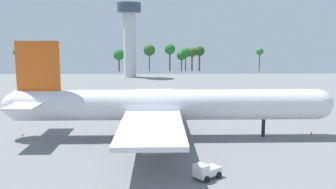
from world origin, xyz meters
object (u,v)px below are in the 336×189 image
baggage_tug (276,104)px  safety_cone_tail (23,135)px  control_tower (129,32)px  catering_truck (206,171)px  safety_cone_nose (311,133)px  cargo_airplane (166,105)px

baggage_tug → safety_cone_tail: bearing=-154.4°
baggage_tug → control_tower: (-46.84, 82.90, 20.65)m
catering_truck → baggage_tug: bearing=63.5°
baggage_tug → safety_cone_nose: (-1.89, -29.07, -0.85)m
baggage_tug → control_tower: size_ratio=0.13×
baggage_tug → catering_truck: baggage_tug is taller
cargo_airplane → catering_truck: bearing=-76.9°
safety_cone_nose → control_tower: bearing=111.9°
cargo_airplane → control_tower: 115.06m
safety_cone_nose → control_tower: (-44.95, 111.97, 21.50)m
baggage_tug → catering_truck: 58.39m
baggage_tug → safety_cone_nose: baggage_tug is taller
cargo_airplane → control_tower: (-15.63, 112.94, 15.52)m
baggage_tug → catering_truck: (-26.06, -52.25, -0.09)m
cargo_airplane → catering_truck: 23.39m
cargo_airplane → catering_truck: cargo_airplane is taller
catering_truck → safety_cone_nose: bearing=43.8°
safety_cone_tail → baggage_tug: bearing=25.6°
cargo_airplane → safety_cone_nose: size_ratio=92.21×
cargo_airplane → safety_cone_nose: (29.33, 0.97, -5.98)m
safety_cone_tail → control_tower: size_ratio=0.02×
catering_truck → safety_cone_tail: 41.19m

